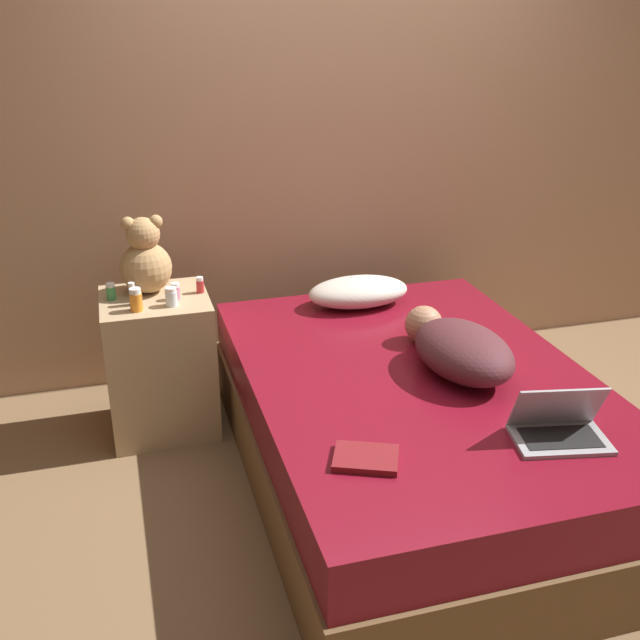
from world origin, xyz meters
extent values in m
plane|color=brown|center=(0.00, 0.00, 0.00)|extent=(12.00, 12.00, 0.00)
cube|color=tan|center=(0.00, 1.31, 1.30)|extent=(8.00, 0.06, 2.60)
cube|color=brown|center=(0.00, 0.00, 0.15)|extent=(1.42, 2.07, 0.29)
cube|color=maroon|center=(0.00, 0.00, 0.40)|extent=(1.39, 2.02, 0.22)
cube|color=tan|center=(-1.02, 0.75, 0.34)|extent=(0.50, 0.47, 0.68)
ellipsoid|color=beige|center=(0.00, 0.79, 0.59)|extent=(0.52, 0.29, 0.15)
ellipsoid|color=#4C2328|center=(0.17, -0.05, 0.62)|extent=(0.40, 0.57, 0.21)
sphere|color=#A87556|center=(0.14, 0.29, 0.60)|extent=(0.17, 0.17, 0.17)
cylinder|color=#A87556|center=(0.33, -0.01, 0.55)|extent=(0.08, 0.25, 0.06)
cube|color=#9E9EA3|center=(0.28, -0.62, 0.52)|extent=(0.36, 0.27, 0.02)
cube|color=black|center=(0.28, -0.62, 0.53)|extent=(0.29, 0.20, 0.00)
cube|color=#9E9EA3|center=(0.29, -0.57, 0.63)|extent=(0.34, 0.17, 0.19)
cube|color=black|center=(0.29, -0.57, 0.63)|extent=(0.30, 0.14, 0.16)
sphere|color=tan|center=(-1.04, 0.84, 0.80)|extent=(0.24, 0.24, 0.24)
sphere|color=tan|center=(-1.04, 0.84, 0.97)|extent=(0.16, 0.16, 0.16)
sphere|color=tan|center=(-1.10, 0.84, 1.02)|extent=(0.06, 0.06, 0.06)
sphere|color=tan|center=(-0.98, 0.84, 1.02)|extent=(0.06, 0.06, 0.06)
cylinder|color=#B72D2D|center=(-0.80, 0.76, 0.71)|extent=(0.04, 0.04, 0.06)
cylinder|color=white|center=(-0.80, 0.76, 0.75)|extent=(0.03, 0.03, 0.02)
cylinder|color=#3866B2|center=(-1.12, 0.69, 0.73)|extent=(0.03, 0.03, 0.08)
cylinder|color=white|center=(-1.12, 0.69, 0.78)|extent=(0.03, 0.03, 0.02)
cylinder|color=#3D8E4C|center=(-1.21, 0.78, 0.71)|extent=(0.04, 0.04, 0.06)
cylinder|color=white|center=(-1.21, 0.78, 0.75)|extent=(0.04, 0.04, 0.02)
cylinder|color=orange|center=(-1.10, 0.61, 0.72)|extent=(0.06, 0.06, 0.08)
cylinder|color=white|center=(-1.10, 0.61, 0.78)|extent=(0.05, 0.05, 0.02)
cylinder|color=pink|center=(-0.92, 0.70, 0.71)|extent=(0.04, 0.04, 0.06)
cylinder|color=white|center=(-0.92, 0.70, 0.75)|extent=(0.04, 0.04, 0.02)
cylinder|color=silver|center=(-0.95, 0.63, 0.72)|extent=(0.06, 0.06, 0.07)
cylinder|color=white|center=(-0.95, 0.63, 0.76)|extent=(0.05, 0.05, 0.02)
cube|color=maroon|center=(-0.43, -0.55, 0.53)|extent=(0.27, 0.24, 0.02)
camera|label=1|loc=(-1.16, -2.57, 1.96)|focal=42.00mm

